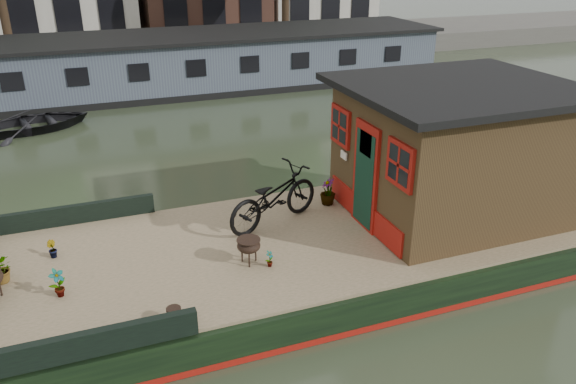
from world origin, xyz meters
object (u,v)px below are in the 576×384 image
object	(u,v)px
dinghy	(33,119)
brazier_front	(249,251)
potted_plant_a	(58,283)
bicycle	(274,197)
cabin	(453,149)

from	to	relation	value
dinghy	brazier_front	bearing A→B (deg)	-175.87
potted_plant_a	brazier_front	world-z (taller)	potted_plant_a
bicycle	dinghy	bearing A→B (deg)	1.82
dinghy	bicycle	bearing A→B (deg)	-169.73
potted_plant_a	cabin	bearing A→B (deg)	3.69
brazier_front	dinghy	distance (m)	11.51
bicycle	potted_plant_a	world-z (taller)	bicycle
cabin	bicycle	size ratio (longest dim) A/B	2.01
potted_plant_a	dinghy	bearing A→B (deg)	94.23
potted_plant_a	dinghy	xyz separation A→B (m)	(-0.80, 10.84, -0.52)
dinghy	potted_plant_a	bearing A→B (deg)	170.05
cabin	brazier_front	world-z (taller)	cabin
cabin	brazier_front	bearing A→B (deg)	-172.73
bicycle	dinghy	distance (m)	10.75
potted_plant_a	brazier_front	bearing A→B (deg)	-1.51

